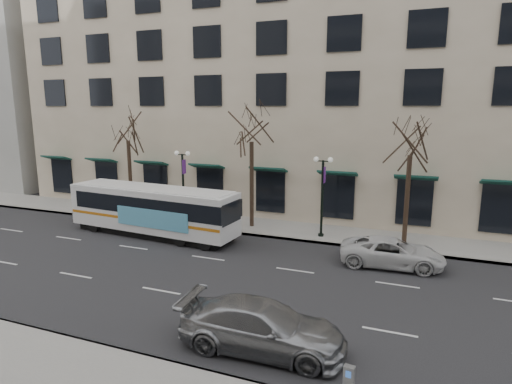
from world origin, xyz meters
The scene contains 12 objects.
ground centered at (0.00, 0.00, 0.00)m, with size 160.00×160.00×0.00m, color black.
sidewalk_far centered at (5.00, 9.00, 0.07)m, with size 80.00×4.00×0.15m, color gray.
building_hotel centered at (-2.00, 21.00, 12.00)m, with size 40.00×20.00×24.00m, color #B8A78C.
tree_far_left centered at (-10.00, 8.80, 6.70)m, with size 3.60×3.60×8.34m.
tree_far_mid centered at (0.00, 8.80, 6.91)m, with size 3.60×3.60×8.55m.
tree_far_right centered at (10.00, 8.80, 6.42)m, with size 3.60×3.60×8.06m.
lamp_post_left centered at (-4.99, 8.20, 2.94)m, with size 1.22×0.45×5.21m.
lamp_post_right centered at (5.01, 8.20, 2.94)m, with size 1.22×0.45×5.21m.
city_bus centered at (-5.28, 4.89, 1.74)m, with size 11.92×3.48×3.19m.
silver_car centered at (5.96, -5.08, 0.84)m, with size 2.36×5.81×1.68m, color #93969A.
white_pickup centered at (9.55, 4.80, 0.74)m, with size 2.44×5.30×1.47m, color silver.
pay_station centered at (9.27, -7.30, 1.12)m, with size 0.31×0.22×1.34m.
Camera 1 is at (10.66, -17.70, 8.24)m, focal length 30.00 mm.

